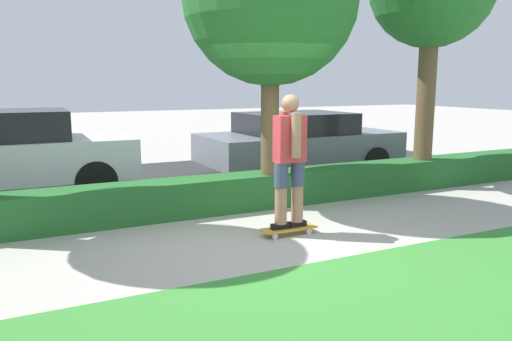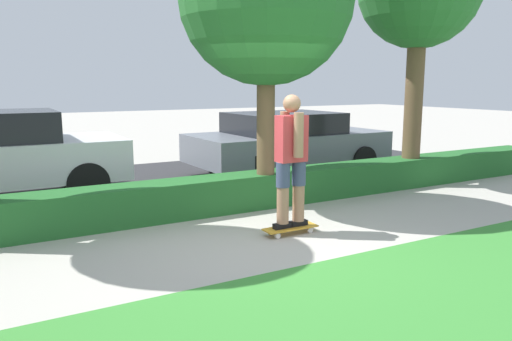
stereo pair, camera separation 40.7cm
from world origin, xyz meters
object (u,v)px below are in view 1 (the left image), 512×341
object	(u,v)px
parked_car_front	(10,153)
skateboard	(289,229)
skater_person	(290,158)
parked_car_middle	(299,141)

from	to	relation	value
parked_car_front	skateboard	bearing A→B (deg)	-49.37
parked_car_front	skater_person	bearing A→B (deg)	-49.37
parked_car_front	parked_car_middle	world-z (taller)	parked_car_front
skater_person	parked_car_middle	distance (m)	4.52
parked_car_front	parked_car_middle	bearing A→B (deg)	-0.19
parked_car_front	parked_car_middle	size ratio (longest dim) A/B	0.92
parked_car_middle	parked_car_front	bearing A→B (deg)	177.54
parked_car_middle	skateboard	bearing A→B (deg)	-123.90
skateboard	parked_car_middle	xyz separation A→B (m)	(2.41, 3.81, 0.64)
skateboard	parked_car_front	xyz separation A→B (m)	(-3.26, 3.90, 0.73)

